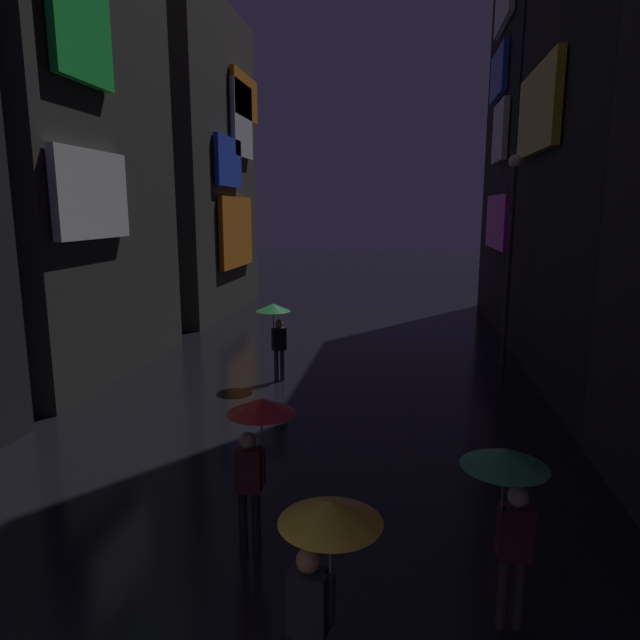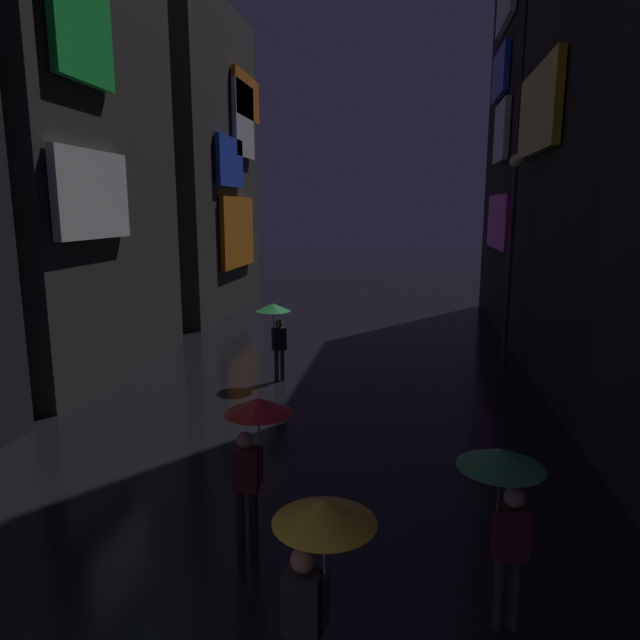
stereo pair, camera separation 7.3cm
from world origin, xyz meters
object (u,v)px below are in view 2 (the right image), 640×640
(streetlamp_right_far, at_px, (511,238))
(pedestrian_foreground_left_green, at_px, (275,320))
(pedestrian_midstreet_left_green, at_px, (504,489))
(pedestrian_foreground_right_red, at_px, (254,432))
(pedestrian_far_right_yellow, at_px, (317,549))

(streetlamp_right_far, bearing_deg, pedestrian_foreground_left_green, -156.25)
(pedestrian_foreground_left_green, xyz_separation_m, streetlamp_right_far, (6.26, 2.76, 2.04))
(pedestrian_midstreet_left_green, xyz_separation_m, pedestrian_foreground_left_green, (-4.44, 8.53, 0.00))
(pedestrian_midstreet_left_green, relative_size, pedestrian_foreground_right_red, 1.00)
(pedestrian_far_right_yellow, xyz_separation_m, pedestrian_foreground_left_green, (-2.69, 9.88, 0.00))
(pedestrian_far_right_yellow, bearing_deg, streetlamp_right_far, 74.22)
(pedestrian_midstreet_left_green, xyz_separation_m, pedestrian_far_right_yellow, (-1.75, -1.35, 0.00))
(pedestrian_midstreet_left_green, height_order, pedestrian_foreground_right_red, same)
(pedestrian_foreground_left_green, bearing_deg, streetlamp_right_far, 23.75)
(pedestrian_midstreet_left_green, bearing_deg, pedestrian_far_right_yellow, -142.31)
(pedestrian_midstreet_left_green, bearing_deg, streetlamp_right_far, 80.82)
(pedestrian_foreground_right_red, distance_m, streetlamp_right_far, 11.44)
(pedestrian_midstreet_left_green, height_order, pedestrian_foreground_left_green, same)
(pedestrian_midstreet_left_green, relative_size, pedestrian_far_right_yellow, 1.00)
(pedestrian_far_right_yellow, bearing_deg, pedestrian_foreground_right_red, 116.50)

